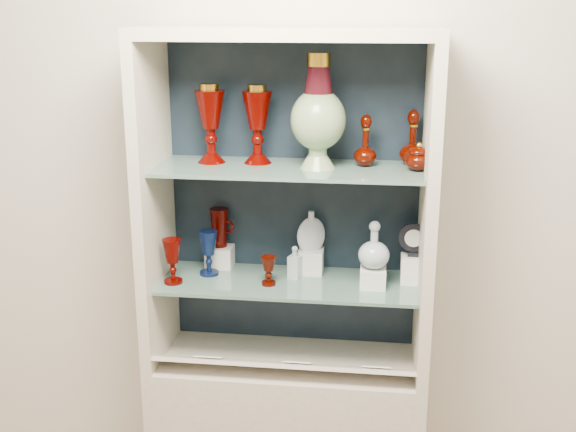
# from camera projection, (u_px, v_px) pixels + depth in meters

# --- Properties ---
(wall_back) EXTENTS (3.50, 0.02, 2.80)m
(wall_back) POSITION_uv_depth(u_px,v_px,m) (295.00, 174.00, 2.70)
(wall_back) COLOR beige
(wall_back) RESTS_ON ground
(cabinet_back_panel) EXTENTS (0.98, 0.02, 1.15)m
(cabinet_back_panel) POSITION_uv_depth(u_px,v_px,m) (294.00, 196.00, 2.69)
(cabinet_back_panel) COLOR black
(cabinet_back_panel) RESTS_ON cabinet_base
(cabinet_side_left) EXTENTS (0.04, 0.40, 1.15)m
(cabinet_side_left) POSITION_uv_depth(u_px,v_px,m) (155.00, 205.00, 2.57)
(cabinet_side_left) COLOR #BEB5A2
(cabinet_side_left) RESTS_ON cabinet_base
(cabinet_side_right) EXTENTS (0.04, 0.40, 1.15)m
(cabinet_side_right) POSITION_uv_depth(u_px,v_px,m) (428.00, 214.00, 2.45)
(cabinet_side_right) COLOR #BEB5A2
(cabinet_side_right) RESTS_ON cabinet_base
(cabinet_top_cap) EXTENTS (1.00, 0.40, 0.04)m
(cabinet_top_cap) POSITION_uv_depth(u_px,v_px,m) (288.00, 33.00, 2.35)
(cabinet_top_cap) COLOR #BEB5A2
(cabinet_top_cap) RESTS_ON cabinet_side_left
(shelf_lower) EXTENTS (0.92, 0.34, 0.01)m
(shelf_lower) POSITION_uv_depth(u_px,v_px,m) (289.00, 282.00, 2.61)
(shelf_lower) COLOR slate
(shelf_lower) RESTS_ON cabinet_side_left
(shelf_upper) EXTENTS (0.92, 0.34, 0.01)m
(shelf_upper) POSITION_uv_depth(u_px,v_px,m) (289.00, 169.00, 2.49)
(shelf_upper) COLOR slate
(shelf_upper) RESTS_ON cabinet_side_left
(label_ledge) EXTENTS (0.92, 0.17, 0.09)m
(label_ledge) POSITION_uv_depth(u_px,v_px,m) (284.00, 365.00, 2.56)
(label_ledge) COLOR #BEB5A2
(label_ledge) RESTS_ON cabinet_base
(label_card_0) EXTENTS (0.10, 0.06, 0.03)m
(label_card_0) POSITION_uv_depth(u_px,v_px,m) (209.00, 357.00, 2.59)
(label_card_0) COLOR white
(label_card_0) RESTS_ON label_ledge
(label_card_1) EXTENTS (0.10, 0.06, 0.03)m
(label_card_1) POSITION_uv_depth(u_px,v_px,m) (377.00, 367.00, 2.52)
(label_card_1) COLOR white
(label_card_1) RESTS_ON label_ledge
(label_card_2) EXTENTS (0.10, 0.06, 0.03)m
(label_card_2) POSITION_uv_depth(u_px,v_px,m) (298.00, 362.00, 2.55)
(label_card_2) COLOR white
(label_card_2) RESTS_ON label_ledge
(pedestal_lamp_left) EXTENTS (0.13, 0.13, 0.28)m
(pedestal_lamp_left) POSITION_uv_depth(u_px,v_px,m) (211.00, 124.00, 2.53)
(pedestal_lamp_left) COLOR #4B0400
(pedestal_lamp_left) RESTS_ON shelf_upper
(pedestal_lamp_right) EXTENTS (0.12, 0.12, 0.28)m
(pedestal_lamp_right) POSITION_uv_depth(u_px,v_px,m) (257.00, 124.00, 2.52)
(pedestal_lamp_right) COLOR #4B0400
(pedestal_lamp_right) RESTS_ON shelf_upper
(enamel_urn) EXTENTS (0.19, 0.19, 0.39)m
(enamel_urn) POSITION_uv_depth(u_px,v_px,m) (318.00, 112.00, 2.43)
(enamel_urn) COLOR #0D4A2A
(enamel_urn) RESTS_ON shelf_upper
(ruby_decanter_a) EXTENTS (0.10, 0.10, 0.20)m
(ruby_decanter_a) POSITION_uv_depth(u_px,v_px,m) (366.00, 137.00, 2.48)
(ruby_decanter_a) COLOR #3B0800
(ruby_decanter_a) RESTS_ON shelf_upper
(ruby_decanter_b) EXTENTS (0.11, 0.11, 0.21)m
(ruby_decanter_b) POSITION_uv_depth(u_px,v_px,m) (413.00, 136.00, 2.50)
(ruby_decanter_b) COLOR #3B0800
(ruby_decanter_b) RESTS_ON shelf_upper
(lidded_bowl) EXTENTS (0.09, 0.09, 0.10)m
(lidded_bowl) POSITION_uv_depth(u_px,v_px,m) (418.00, 156.00, 2.42)
(lidded_bowl) COLOR #3B0800
(lidded_bowl) RESTS_ON shelf_upper
(cobalt_goblet) EXTENTS (0.08, 0.08, 0.17)m
(cobalt_goblet) POSITION_uv_depth(u_px,v_px,m) (209.00, 253.00, 2.65)
(cobalt_goblet) COLOR #0A163E
(cobalt_goblet) RESTS_ON shelf_lower
(ruby_goblet_tall) EXTENTS (0.07, 0.07, 0.16)m
(ruby_goblet_tall) POSITION_uv_depth(u_px,v_px,m) (172.00, 261.00, 2.57)
(ruby_goblet_tall) COLOR #4B0400
(ruby_goblet_tall) RESTS_ON shelf_lower
(ruby_goblet_small) EXTENTS (0.06, 0.06, 0.11)m
(ruby_goblet_small) POSITION_uv_depth(u_px,v_px,m) (269.00, 271.00, 2.56)
(ruby_goblet_small) COLOR #3B0800
(ruby_goblet_small) RESTS_ON shelf_lower
(riser_ruby_pitcher) EXTENTS (0.10, 0.10, 0.08)m
(riser_ruby_pitcher) POSITION_uv_depth(u_px,v_px,m) (220.00, 256.00, 2.75)
(riser_ruby_pitcher) COLOR silver
(riser_ruby_pitcher) RESTS_ON shelf_lower
(ruby_pitcher) EXTENTS (0.12, 0.09, 0.15)m
(ruby_pitcher) POSITION_uv_depth(u_px,v_px,m) (219.00, 228.00, 2.71)
(ruby_pitcher) COLOR #4B0400
(ruby_pitcher) RESTS_ON riser_ruby_pitcher
(clear_square_bottle) EXTENTS (0.05, 0.05, 0.12)m
(clear_square_bottle) POSITION_uv_depth(u_px,v_px,m) (295.00, 262.00, 2.62)
(clear_square_bottle) COLOR #A1B4BB
(clear_square_bottle) RESTS_ON shelf_lower
(riser_flat_flask) EXTENTS (0.09, 0.09, 0.09)m
(riser_flat_flask) POSITION_uv_depth(u_px,v_px,m) (311.00, 261.00, 2.68)
(riser_flat_flask) COLOR silver
(riser_flat_flask) RESTS_ON shelf_lower
(flat_flask) EXTENTS (0.12, 0.09, 0.15)m
(flat_flask) POSITION_uv_depth(u_px,v_px,m) (311.00, 230.00, 2.64)
(flat_flask) COLOR silver
(flat_flask) RESTS_ON riser_flat_flask
(riser_clear_round_decanter) EXTENTS (0.09, 0.09, 0.07)m
(riser_clear_round_decanter) POSITION_uv_depth(u_px,v_px,m) (373.00, 278.00, 2.54)
(riser_clear_round_decanter) COLOR silver
(riser_clear_round_decanter) RESTS_ON shelf_lower
(clear_round_decanter) EXTENTS (0.12, 0.12, 0.16)m
(clear_round_decanter) POSITION_uv_depth(u_px,v_px,m) (374.00, 246.00, 2.51)
(clear_round_decanter) COLOR #A1B4BB
(clear_round_decanter) RESTS_ON riser_clear_round_decanter
(riser_cameo_medallion) EXTENTS (0.08, 0.08, 0.10)m
(riser_cameo_medallion) POSITION_uv_depth(u_px,v_px,m) (412.00, 269.00, 2.58)
(riser_cameo_medallion) COLOR silver
(riser_cameo_medallion) RESTS_ON shelf_lower
(cameo_medallion) EXTENTS (0.11, 0.04, 0.12)m
(cameo_medallion) POSITION_uv_depth(u_px,v_px,m) (413.00, 239.00, 2.55)
(cameo_medallion) COLOR black
(cameo_medallion) RESTS_ON riser_cameo_medallion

